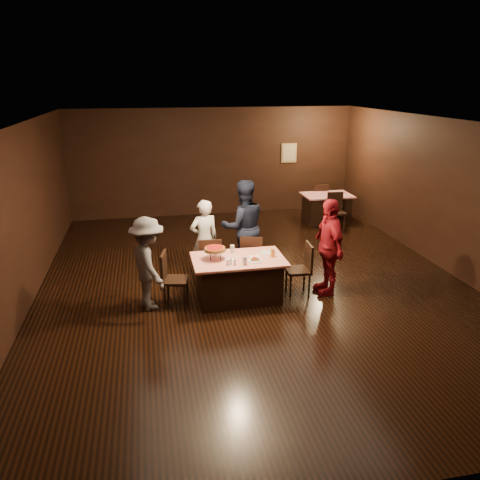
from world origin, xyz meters
name	(u,v)px	position (x,y,z in m)	size (l,w,h in m)	color
room	(254,172)	(0.00, 0.01, 2.14)	(10.00, 10.04, 3.02)	black
main_table	(238,279)	(-0.42, -0.67, 0.39)	(1.60, 1.00, 0.77)	red
back_table	(326,208)	(2.88, 3.55, 0.39)	(1.30, 0.90, 0.77)	#A90B19
chair_far_left	(210,260)	(-0.82, 0.08, 0.47)	(0.42, 0.42, 0.95)	black
chair_far_right	(251,257)	(-0.02, 0.08, 0.47)	(0.42, 0.42, 0.95)	black
chair_end_left	(175,279)	(-1.52, -0.67, 0.47)	(0.42, 0.42, 0.95)	black
chair_end_right	(298,269)	(0.68, -0.67, 0.47)	(0.42, 0.42, 0.95)	black
chair_back_near	(336,212)	(2.88, 2.85, 0.47)	(0.42, 0.42, 0.95)	black
chair_back_far	(319,200)	(2.88, 4.15, 0.47)	(0.42, 0.42, 0.95)	black
diner_white_jacket	(204,239)	(-0.87, 0.46, 0.78)	(0.57, 0.37, 1.56)	white
diner_navy_hoodie	(243,227)	(-0.07, 0.58, 0.94)	(0.92, 0.71, 1.89)	black
diner_grey_knit	(148,264)	(-1.96, -0.69, 0.80)	(1.03, 0.59, 1.60)	slate
diner_red_shirt	(328,247)	(1.22, -0.71, 0.88)	(1.03, 0.43, 1.76)	maroon
pizza_stand	(215,249)	(-0.82, -0.62, 0.95)	(0.38, 0.38, 0.22)	black
plate_with_slice	(255,260)	(-0.17, -0.85, 0.80)	(0.25, 0.25, 0.06)	white
plate_empty	(267,253)	(0.13, -0.52, 0.78)	(0.25, 0.25, 0.01)	white
glass_front_left	(245,261)	(-0.37, -0.97, 0.84)	(0.08, 0.08, 0.14)	silver
glass_amber	(272,253)	(0.18, -0.72, 0.84)	(0.08, 0.08, 0.14)	#BF7F26
glass_back	(232,249)	(-0.47, -0.37, 0.84)	(0.08, 0.08, 0.14)	silver
condiments	(231,262)	(-0.60, -0.95, 0.82)	(0.17, 0.10, 0.09)	silver
napkin_center	(255,257)	(-0.12, -0.67, 0.77)	(0.16, 0.16, 0.01)	white
napkin_left	(230,260)	(-0.57, -0.72, 0.77)	(0.16, 0.16, 0.01)	white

